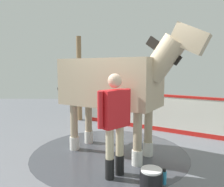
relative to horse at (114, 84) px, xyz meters
name	(u,v)px	position (x,y,z in m)	size (l,w,h in m)	color
ground_plane	(122,154)	(-0.17, 0.02, -1.47)	(16.00, 16.00, 0.02)	slate
wet_patch	(110,152)	(0.10, -0.06, -1.46)	(3.25, 3.25, 0.00)	#42444C
barrier_wall	(148,113)	(-0.95, -1.87, -0.98)	(3.62, 2.14, 1.05)	silver
roof_post_far	(79,79)	(1.21, -2.95, -0.06)	(0.16, 0.16, 2.80)	olive
horse	(114,84)	(0.00, 0.00, 0.00)	(2.96, 1.96, 2.53)	tan
handler	(115,118)	(-0.02, 0.99, -0.48)	(0.52, 0.50, 1.69)	black
wash_bucket	(151,179)	(-0.56, 1.35, -1.31)	(0.34, 0.34, 0.31)	black
bottle_shampoo	(164,177)	(-0.78, 1.21, -1.35)	(0.07, 0.07, 0.25)	#3399CC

